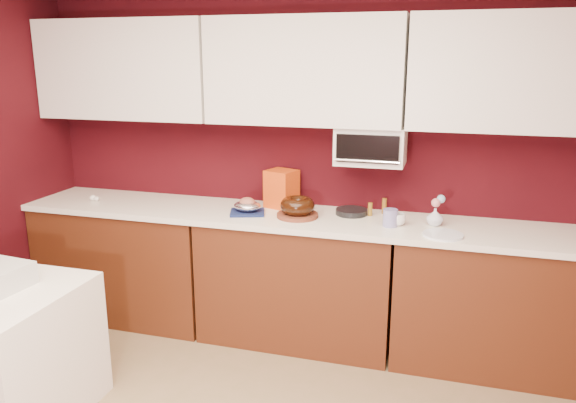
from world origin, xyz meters
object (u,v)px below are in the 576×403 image
(blue_jar, at_px, (390,218))
(bundt_cake, at_px, (297,206))
(flower_vase, at_px, (435,216))
(foil_ham_nest, at_px, (247,206))
(toaster_oven, at_px, (371,145))
(pandoro_box, at_px, (282,189))
(coffee_mug, at_px, (398,218))

(blue_jar, bearing_deg, bundt_cake, 176.88)
(flower_vase, bearing_deg, foil_ham_nest, -176.08)
(toaster_oven, bearing_deg, flower_vase, -16.85)
(bundt_cake, distance_m, flower_vase, 0.89)
(toaster_oven, height_order, foil_ham_nest, toaster_oven)
(bundt_cake, xyz_separation_m, pandoro_box, (-0.18, 0.22, 0.05))
(bundt_cake, bearing_deg, foil_ham_nest, -177.41)
(coffee_mug, relative_size, blue_jar, 0.86)
(bundt_cake, bearing_deg, pandoro_box, 128.88)
(foil_ham_nest, xyz_separation_m, coffee_mug, (1.01, 0.01, -0.01))
(foil_ham_nest, bearing_deg, bundt_cake, 2.59)
(coffee_mug, bearing_deg, foil_ham_nest, -179.16)
(toaster_oven, bearing_deg, foil_ham_nest, -164.65)
(foil_ham_nest, bearing_deg, blue_jar, -1.05)
(flower_vase, bearing_deg, toaster_oven, 163.15)
(toaster_oven, distance_m, flower_vase, 0.62)
(toaster_oven, relative_size, blue_jar, 4.07)
(pandoro_box, xyz_separation_m, blue_jar, (0.80, -0.26, -0.08))
(bundt_cake, xyz_separation_m, coffee_mug, (0.66, -0.00, -0.03))
(blue_jar, bearing_deg, toaster_oven, 125.91)
(pandoro_box, height_order, blue_jar, pandoro_box)
(bundt_cake, height_order, pandoro_box, pandoro_box)
(toaster_oven, xyz_separation_m, pandoro_box, (-0.63, 0.02, -0.34))
(pandoro_box, xyz_separation_m, flower_vase, (1.07, -0.15, -0.07))
(foil_ham_nest, distance_m, pandoro_box, 0.30)
(blue_jar, bearing_deg, pandoro_box, 162.18)
(toaster_oven, bearing_deg, blue_jar, -54.09)
(blue_jar, xyz_separation_m, flower_vase, (0.27, 0.10, 0.01))
(bundt_cake, height_order, flower_vase, same)
(foil_ham_nest, height_order, blue_jar, blue_jar)
(bundt_cake, bearing_deg, coffee_mug, -0.08)
(coffee_mug, distance_m, blue_jar, 0.06)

